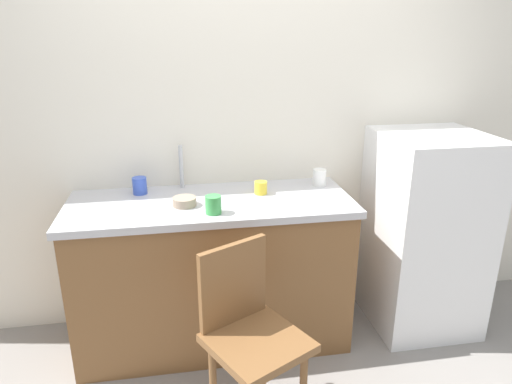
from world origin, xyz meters
TOP-DOWN VIEW (x-y plane):
  - back_wall at (0.00, 1.00)m, footprint 4.80×0.10m
  - cabinet_base at (-0.23, 0.65)m, footprint 1.55×0.60m
  - countertop at (-0.23, 0.65)m, footprint 1.59×0.64m
  - faucet at (-0.38, 0.90)m, footprint 0.02×0.02m
  - refrigerator at (1.08, 0.63)m, footprint 0.61×0.64m
  - chair at (-0.12, -0.02)m, footprint 0.54×0.54m
  - terracotta_bowl at (-0.38, 0.59)m, footprint 0.13×0.13m
  - cup_white at (0.44, 0.80)m, footprint 0.08×0.08m
  - cup_blue at (-0.63, 0.83)m, footprint 0.08×0.08m
  - cup_green at (-0.23, 0.45)m, footprint 0.08×0.08m
  - cup_yellow at (0.06, 0.71)m, footprint 0.07×0.07m

SIDE VIEW (x-z plane):
  - cabinet_base at x=-0.23m, z-range 0.00..0.86m
  - chair at x=-0.12m, z-range 0.05..0.94m
  - refrigerator at x=1.08m, z-range 0.00..1.23m
  - countertop at x=-0.23m, z-range 0.86..0.90m
  - terracotta_bowl at x=-0.38m, z-range 0.90..0.95m
  - cup_yellow at x=0.06m, z-range 0.90..0.98m
  - cup_green at x=-0.23m, z-range 0.90..1.00m
  - cup_blue at x=-0.63m, z-range 0.90..1.00m
  - cup_white at x=0.44m, z-range 0.90..1.00m
  - faucet at x=-0.38m, z-range 0.90..1.16m
  - back_wall at x=0.00m, z-range 0.00..2.61m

